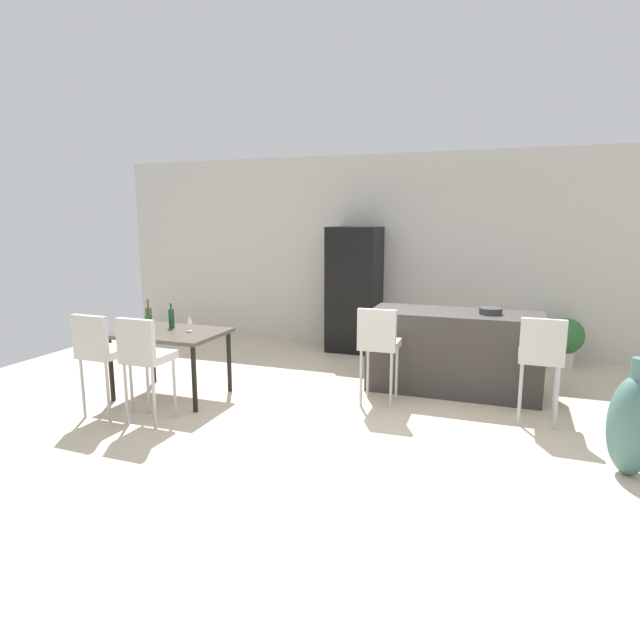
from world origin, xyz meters
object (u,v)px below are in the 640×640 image
dining_table (170,338)px  wine_glass_left (189,320)px  bar_chair_left (379,341)px  kitchen_island (454,352)px  dining_chair_near (100,349)px  potted_plant (566,338)px  wine_bottle_right (171,318)px  fruit_bowl (491,311)px  wine_bottle_middle (149,317)px  bar_chair_middle (541,353)px  refrigerator (354,289)px  dining_chair_far (144,353)px  floor_vase (632,425)px  wine_bottle_far (149,324)px

dining_table → wine_glass_left: size_ratio=6.68×
bar_chair_left → wine_glass_left: bar_chair_left is taller
kitchen_island → dining_chair_near: size_ratio=1.81×
bar_chair_left → potted_plant: size_ratio=1.58×
dining_table → wine_bottle_right: bearing=118.6°
dining_table → fruit_bowl: 3.54m
wine_bottle_right → wine_bottle_middle: 0.25m
kitchen_island → wine_bottle_middle: size_ratio=5.69×
bar_chair_middle → wine_glass_left: (-3.60, -0.41, 0.17)m
fruit_bowl → potted_plant: 1.86m
wine_glass_left → dining_table: bearing=-159.0°
bar_chair_left → fruit_bowl: bar_chair_left is taller
wine_bottle_right → potted_plant: bearing=31.0°
wine_glass_left → fruit_bowl: bearing=20.7°
wine_bottle_middle → refrigerator: 3.16m
bar_chair_left → wine_bottle_middle: 2.58m
dining_chair_far → refrigerator: size_ratio=0.57×
bar_chair_left → wine_bottle_right: size_ratio=3.75×
kitchen_island → potted_plant: bearing=49.2°
dining_chair_far → fruit_bowl: dining_chair_far is taller
wine_glass_left → refrigerator: bearing=67.8°
dining_chair_far → potted_plant: size_ratio=1.58×
bar_chair_middle → dining_chair_far: (-3.54, -1.27, 0.00)m
wine_glass_left → kitchen_island: bearing=23.5°
wine_bottle_middle → floor_vase: wine_bottle_middle is taller
potted_plant → dining_chair_far: bearing=-138.2°
refrigerator → potted_plant: size_ratio=2.77×
bar_chair_middle → wine_bottle_middle: 4.14m
bar_chair_left → floor_vase: size_ratio=1.13×
dining_table → potted_plant: bearing=33.2°
bar_chair_left → refrigerator: refrigerator is taller
dining_table → wine_bottle_right: wine_bottle_right is taller
bar_chair_left → wine_bottle_right: 2.35m
bar_chair_middle → wine_glass_left: 3.63m
wine_glass_left → wine_bottle_far: bearing=-137.0°
bar_chair_left → bar_chair_middle: 1.58m
dining_table → wine_bottle_far: size_ratio=3.89×
bar_chair_middle → wine_bottle_far: 3.98m
kitchen_island → bar_chair_left: (-0.70, -0.77, 0.24)m
wine_bottle_right → floor_vase: bearing=-7.1°
fruit_bowl → wine_glass_left: bearing=-159.3°
dining_chair_near → wine_glass_left: bearing=61.4°
refrigerator → potted_plant: 2.97m
kitchen_island → wine_bottle_middle: (-3.24, -1.21, 0.41)m
bar_chair_middle → wine_bottle_far: bar_chair_middle is taller
wine_bottle_far → bar_chair_middle: bearing=10.2°
dining_chair_near → floor_vase: size_ratio=1.13×
bar_chair_left → dining_chair_near: size_ratio=1.00×
bar_chair_middle → floor_vase: (0.63, -0.89, -0.29)m
dining_chair_near → potted_plant: size_ratio=1.58×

